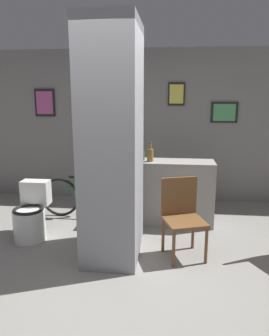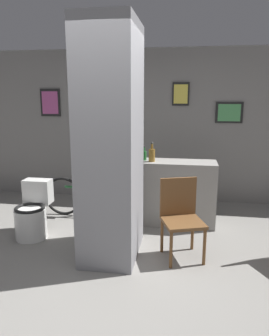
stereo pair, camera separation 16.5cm
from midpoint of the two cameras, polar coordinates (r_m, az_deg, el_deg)
name	(u,v)px [view 1 (the left image)]	position (r m, az deg, el deg)	size (l,w,h in m)	color
ground_plane	(107,273)	(3.65, -6.10, -17.77)	(14.00, 14.00, 0.00)	gray
wall_back	(135,126)	(5.76, -0.70, 7.32)	(8.00, 0.09, 2.60)	gray
pillar_center	(112,145)	(3.65, -5.17, 4.07)	(0.64, 0.94, 2.60)	gray
counter_shelf	(166,192)	(4.76, 4.55, -4.22)	(1.34, 0.44, 0.92)	gray
toilet	(31,216)	(4.53, -18.59, -7.90)	(0.41, 0.57, 0.72)	white
chair_near_pillar	(182,214)	(3.83, 7.07, -7.94)	(0.55, 0.55, 0.91)	brown
bicycle	(91,197)	(5.04, -8.54, -5.07)	(1.57, 0.42, 0.65)	black
bottle_tall	(150,154)	(4.58, 1.72, 2.39)	(0.09, 0.09, 0.28)	olive
bottle_short	(142,155)	(4.67, 0.36, 2.29)	(0.07, 0.07, 0.21)	#267233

